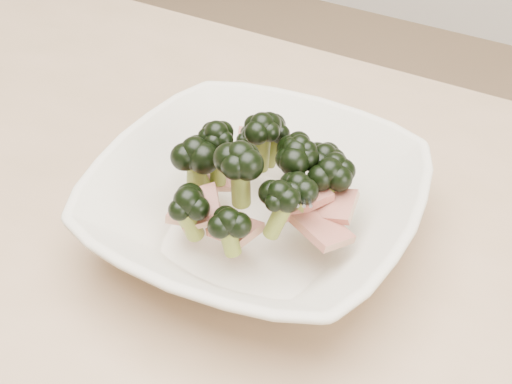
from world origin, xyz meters
TOP-DOWN VIEW (x-y plane):
  - dining_table at (0.00, 0.00)m, footprint 1.20×0.80m
  - broccoli_dish at (0.05, 0.07)m, footprint 0.29×0.29m

SIDE VIEW (x-z plane):
  - dining_table at x=0.00m, z-range 0.28..1.03m
  - broccoli_dish at x=0.05m, z-range 0.73..0.85m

